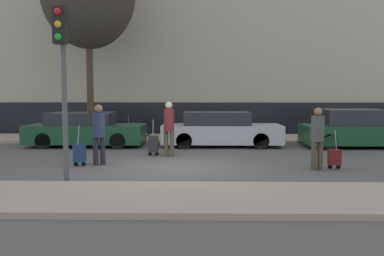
{
  "coord_description": "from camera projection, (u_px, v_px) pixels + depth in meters",
  "views": [
    {
      "loc": [
        0.68,
        -11.79,
        2.07
      ],
      "look_at": [
        0.43,
        1.8,
        0.95
      ],
      "focal_mm": 40.0,
      "sensor_mm": 36.0,
      "label": 1
    }
  ],
  "objects": [
    {
      "name": "trolley_center",
      "position": [
        153.0,
        144.0,
        14.09
      ],
      "size": [
        0.34,
        0.29,
        1.19
      ],
      "color": "#262628",
      "rests_on": "ground_plane"
    },
    {
      "name": "traffic_light",
      "position": [
        62.0,
        60.0,
        9.4
      ],
      "size": [
        0.28,
        0.47,
        3.93
      ],
      "color": "#515154",
      "rests_on": "ground_plane"
    },
    {
      "name": "building_facade",
      "position": [
        187.0,
        10.0,
        22.15
      ],
      "size": [
        28.0,
        3.2,
        12.7
      ],
      "color": "#B7AD99",
      "rests_on": "ground_plane"
    },
    {
      "name": "trolley_right",
      "position": [
        334.0,
        157.0,
        11.62
      ],
      "size": [
        0.34,
        0.29,
        1.07
      ],
      "color": "maroon",
      "rests_on": "ground_plane"
    },
    {
      "name": "pedestrian_center",
      "position": [
        169.0,
        125.0,
        13.87
      ],
      "size": [
        0.34,
        0.34,
        1.78
      ],
      "rotation": [
        0.0,
        0.0,
        -0.3
      ],
      "color": "#4C4233",
      "rests_on": "ground_plane"
    },
    {
      "name": "sidewalk_far",
      "position": [
        184.0,
        138.0,
        18.9
      ],
      "size": [
        28.0,
        3.0,
        0.12
      ],
      "color": "tan",
      "rests_on": "ground_plane"
    },
    {
      "name": "parked_bicycle",
      "position": [
        133.0,
        128.0,
        19.08
      ],
      "size": [
        1.77,
        0.06,
        0.96
      ],
      "color": "black",
      "rests_on": "sidewalk_far"
    },
    {
      "name": "pedestrian_right",
      "position": [
        317.0,
        135.0,
        11.4
      ],
      "size": [
        0.34,
        0.34,
        1.68
      ],
      "rotation": [
        0.0,
        0.0,
        3.47
      ],
      "color": "#4C4233",
      "rests_on": "ground_plane"
    },
    {
      "name": "sidewalk_near",
      "position": [
        164.0,
        198.0,
        8.19
      ],
      "size": [
        28.0,
        2.5,
        0.12
      ],
      "color": "tan",
      "rests_on": "ground_plane"
    },
    {
      "name": "pedestrian_left",
      "position": [
        99.0,
        131.0,
        12.22
      ],
      "size": [
        0.34,
        0.34,
        1.74
      ],
      "rotation": [
        0.0,
        0.0,
        0.34
      ],
      "color": "#23232D",
      "rests_on": "ground_plane"
    },
    {
      "name": "parked_car_1",
      "position": [
        220.0,
        130.0,
        16.51
      ],
      "size": [
        4.57,
        1.73,
        1.34
      ],
      "color": "#B7BABF",
      "rests_on": "ground_plane"
    },
    {
      "name": "ground_plane",
      "position": [
        175.0,
        167.0,
        11.93
      ],
      "size": [
        80.0,
        80.0,
        0.0
      ],
      "primitive_type": "plane",
      "color": "#565451"
    },
    {
      "name": "parked_car_2",
      "position": [
        355.0,
        130.0,
        16.27
      ],
      "size": [
        3.97,
        1.85,
        1.45
      ],
      "color": "#194728",
      "rests_on": "ground_plane"
    },
    {
      "name": "parked_car_0",
      "position": [
        85.0,
        130.0,
        16.58
      ],
      "size": [
        4.45,
        1.87,
        1.31
      ],
      "color": "#194728",
      "rests_on": "ground_plane"
    },
    {
      "name": "trolley_left",
      "position": [
        80.0,
        153.0,
        12.09
      ],
      "size": [
        0.34,
        0.29,
        1.16
      ],
      "color": "navy",
      "rests_on": "ground_plane"
    }
  ]
}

